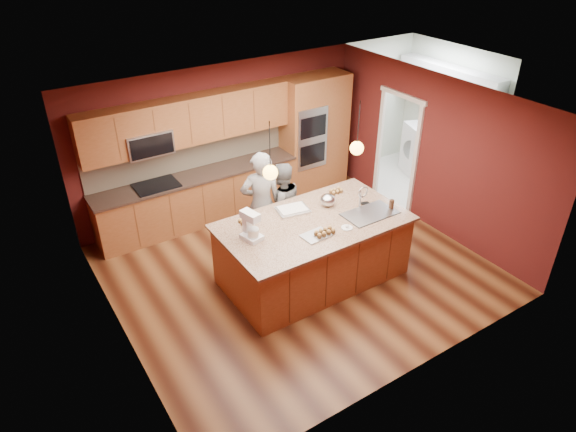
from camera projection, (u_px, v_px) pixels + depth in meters
floor at (297, 269)px, 8.17m from camera, size 5.50×5.50×0.00m
ceiling at (299, 105)px, 6.77m from camera, size 5.50×5.50×0.00m
wall_back at (221, 139)px, 9.27m from camera, size 5.50×0.00×5.50m
wall_front at (424, 286)px, 5.67m from camera, size 5.50×0.00×5.50m
wall_left at (109, 254)px, 6.19m from camera, size 0.00×5.00×5.00m
wall_right at (432, 153)px, 8.75m from camera, size 0.00×5.00×5.00m
cabinet_run at (194, 172)px, 8.96m from camera, size 3.74×0.64×2.30m
oven_column at (314, 134)px, 10.01m from camera, size 1.30×0.62×2.30m
doorway_trim at (397, 153)px, 9.47m from camera, size 0.08×1.11×2.20m
laundry_room at (449, 86)px, 10.04m from camera, size 2.60×2.70×2.70m
pendant_left at (270, 172)px, 6.64m from camera, size 0.20×0.20×0.80m
pendant_right at (357, 148)px, 7.31m from camera, size 0.20×0.20×0.80m
island at (314, 249)px, 7.74m from camera, size 2.76×1.54×1.40m
person_left at (261, 204)px, 8.14m from camera, size 0.76×0.61×1.80m
person_right at (281, 206)px, 8.39m from camera, size 0.77×0.62×1.51m
stand_mixer at (251, 227)px, 7.00m from camera, size 0.28×0.34×0.42m
sheet_cake at (293, 210)px, 7.73m from camera, size 0.53×0.43×0.05m
cooling_rack at (316, 235)px, 7.14m from camera, size 0.41×0.30×0.02m
mixing_bowl at (328, 200)px, 7.83m from camera, size 0.24×0.24×0.20m
plate at (347, 228)px, 7.31m from camera, size 0.17×0.17×0.01m
tumbler at (392, 204)px, 7.76m from camera, size 0.07×0.07×0.14m
phone at (365, 203)px, 7.93m from camera, size 0.15×0.11×0.01m
cupcakes_left at (244, 222)px, 7.39m from camera, size 0.15×0.22×0.07m
cupcakes_rack at (325, 232)px, 7.14m from camera, size 0.32×0.16×0.07m
cupcakes_right at (336, 191)px, 8.21m from camera, size 0.23×0.15×0.07m
washer at (444, 161)px, 10.49m from camera, size 0.79×0.80×0.99m
dryer at (422, 149)px, 10.90m from camera, size 0.85×0.86×1.07m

